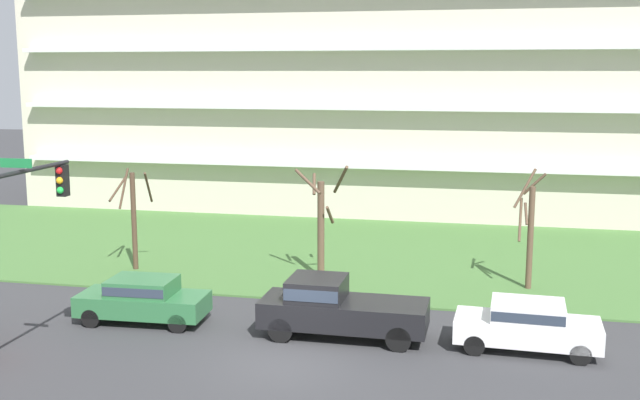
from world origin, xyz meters
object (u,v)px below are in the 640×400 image
at_px(tree_center, 529,231).
at_px(sedan_green_near_left, 143,298).
at_px(tree_far_left, 133,215).
at_px(tree_left, 322,222).
at_px(sedan_white_center_left, 527,324).
at_px(pickup_black_center_right, 337,307).

bearing_deg(tree_center, sedan_green_near_left, -152.20).
bearing_deg(tree_far_left, tree_left, 1.55).
bearing_deg(tree_far_left, sedan_green_near_left, -62.18).
distance_m(sedan_green_near_left, sedan_white_center_left, 12.80).
xyz_separation_m(tree_center, pickup_black_center_right, (-6.34, -6.93, -1.37)).
bearing_deg(sedan_green_near_left, pickup_black_center_right, 177.63).
distance_m(tree_far_left, pickup_black_center_right, 12.08).
bearing_deg(tree_far_left, sedan_white_center_left, -21.54).
height_order(tree_center, pickup_black_center_right, tree_center).
relative_size(sedan_green_near_left, pickup_black_center_right, 0.83).
bearing_deg(sedan_white_center_left, tree_center, -90.37).
bearing_deg(sedan_green_near_left, tree_far_left, -64.57).
relative_size(tree_left, tree_center, 1.01).
height_order(sedan_green_near_left, sedan_white_center_left, same).
distance_m(tree_far_left, sedan_white_center_left, 17.45).
height_order(tree_left, pickup_black_center_right, tree_left).
xyz_separation_m(tree_far_left, sedan_white_center_left, (16.16, -6.38, -1.58)).
relative_size(tree_far_left, sedan_green_near_left, 0.99).
xyz_separation_m(sedan_green_near_left, pickup_black_center_right, (6.80, 0.00, 0.14)).
relative_size(tree_center, pickup_black_center_right, 0.89).
relative_size(sedan_green_near_left, sedan_white_center_left, 1.00).
xyz_separation_m(sedan_green_near_left, sedan_white_center_left, (12.80, -0.00, 0.00)).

